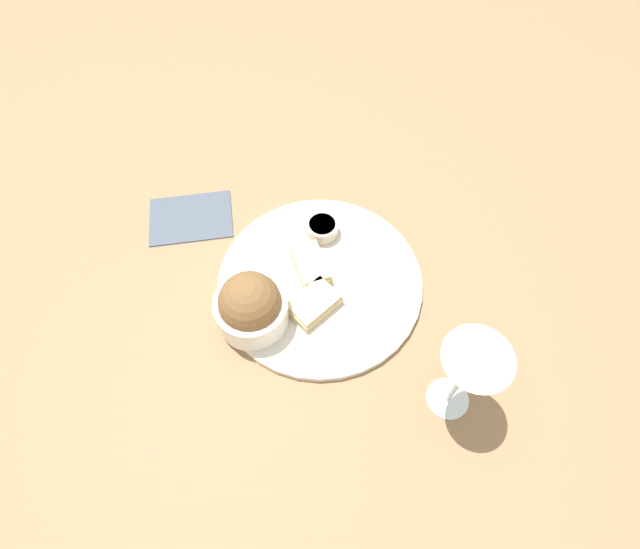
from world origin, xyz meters
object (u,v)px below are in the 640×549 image
object	(u,v)px
sauce_ramekin	(322,228)
cheese_toast_far	(311,265)
wine_glass	(468,372)
napkin	(191,217)
cheese_toast_near	(315,304)
salad_bowl	(251,306)

from	to	relation	value
sauce_ramekin	cheese_toast_far	xyz separation A→B (m)	(-0.08, 0.00, -0.00)
cheese_toast_far	wine_glass	xyz separation A→B (m)	(-0.18, -0.26, 0.10)
napkin	sauce_ramekin	bearing A→B (deg)	-87.96
wine_glass	sauce_ramekin	bearing A→B (deg)	44.40
sauce_ramekin	cheese_toast_near	distance (m)	0.15
salad_bowl	napkin	distance (m)	0.26
wine_glass	cheese_toast_far	bearing A→B (deg)	55.21
cheese_toast_near	napkin	world-z (taller)	cheese_toast_near
salad_bowl	wine_glass	xyz separation A→B (m)	(-0.06, -0.33, 0.07)
cheese_toast_far	wine_glass	bearing A→B (deg)	-124.79
cheese_toast_near	wine_glass	bearing A→B (deg)	-114.46
sauce_ramekin	cheese_toast_near	xyz separation A→B (m)	(-0.15, -0.02, -0.00)
cheese_toast_far	napkin	world-z (taller)	cheese_toast_far
napkin	salad_bowl	bearing A→B (deg)	-135.95
sauce_ramekin	cheese_toast_far	world-z (taller)	sauce_ramekin
cheese_toast_near	napkin	size ratio (longest dim) A/B	0.55
sauce_ramekin	cheese_toast_far	size ratio (longest dim) A/B	0.59
salad_bowl	sauce_ramekin	size ratio (longest dim) A/B	2.02
salad_bowl	cheese_toast_near	bearing A→B (deg)	-66.21
salad_bowl	napkin	xyz separation A→B (m)	(0.18, 0.18, -0.06)
cheese_toast_near	wine_glass	xyz separation A→B (m)	(-0.11, -0.23, 0.10)
sauce_ramekin	cheese_toast_far	distance (m)	0.08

